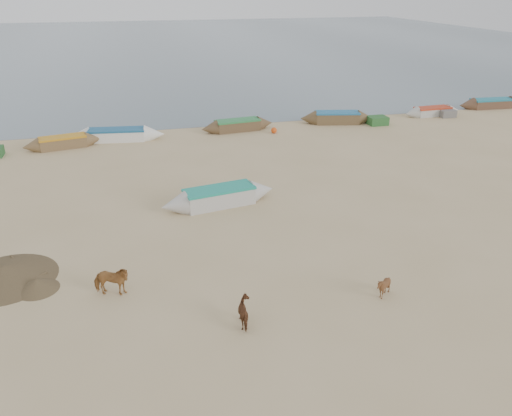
{
  "coord_description": "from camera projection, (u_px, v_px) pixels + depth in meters",
  "views": [
    {
      "loc": [
        -5.15,
        -16.0,
        10.4
      ],
      "look_at": [
        0.0,
        4.0,
        1.0
      ],
      "focal_mm": 35.0,
      "sensor_mm": 36.0,
      "label": 1
    }
  ],
  "objects": [
    {
      "name": "cow_adult",
      "position": [
        111.0,
        281.0,
        17.9
      ],
      "size": [
        1.51,
        1.0,
        1.17
      ],
      "primitive_type": "imported",
      "rotation": [
        0.0,
        0.0,
        1.28
      ],
      "color": "#9C6633",
      "rests_on": "ground"
    },
    {
      "name": "beach_clutter",
      "position": [
        251.0,
        129.0,
        37.5
      ],
      "size": [
        45.09,
        3.7,
        0.64
      ],
      "color": "#295B2C",
      "rests_on": "ground"
    },
    {
      "name": "near_canoe",
      "position": [
        219.0,
        197.0,
        25.23
      ],
      "size": [
        6.15,
        2.31,
        0.95
      ],
      "primitive_type": null,
      "rotation": [
        0.0,
        0.0,
        0.18
      ],
      "color": "beige",
      "rests_on": "ground"
    },
    {
      "name": "calf_front",
      "position": [
        383.0,
        287.0,
        17.86
      ],
      "size": [
        0.84,
        0.76,
        0.85
      ],
      "primitive_type": "imported",
      "rotation": [
        0.0,
        0.0,
        -1.66
      ],
      "color": "brown",
      "rests_on": "ground"
    },
    {
      "name": "sea",
      "position": [
        151.0,
        43.0,
        91.85
      ],
      "size": [
        160.0,
        160.0,
        0.0
      ],
      "primitive_type": "plane",
      "color": "slate",
      "rests_on": "ground"
    },
    {
      "name": "debris_pile",
      "position": [
        4.0,
        272.0,
        19.02
      ],
      "size": [
        4.49,
        4.49,
        0.56
      ],
      "primitive_type": "cone",
      "rotation": [
        0.0,
        0.0,
        -0.18
      ],
      "color": "brown",
      "rests_on": "ground"
    },
    {
      "name": "ground",
      "position": [
        281.0,
        272.0,
        19.58
      ],
      "size": [
        140.0,
        140.0,
        0.0
      ],
      "primitive_type": "plane",
      "color": "tan",
      "rests_on": "ground"
    },
    {
      "name": "waterline_canoes",
      "position": [
        195.0,
        127.0,
        37.47
      ],
      "size": [
        61.03,
        5.01,
        0.94
      ],
      "color": "brown",
      "rests_on": "ground"
    },
    {
      "name": "calf_right",
      "position": [
        247.0,
        312.0,
        16.44
      ],
      "size": [
        1.05,
        1.12,
        0.9
      ],
      "primitive_type": "imported",
      "rotation": [
        0.0,
        0.0,
        1.97
      ],
      "color": "brown",
      "rests_on": "ground"
    }
  ]
}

